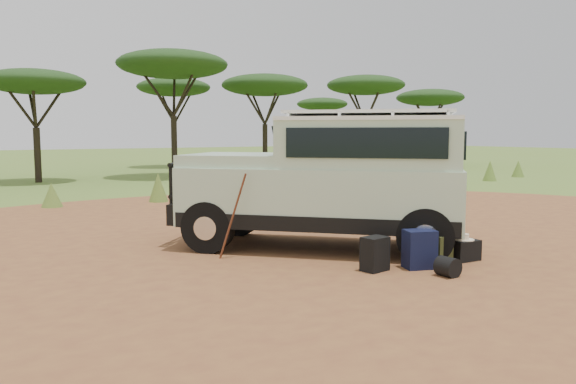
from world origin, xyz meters
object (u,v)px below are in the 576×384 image
hard_case (463,250)px  backpack_black (375,254)px  duffel_navy (434,244)px  walking_staff (233,216)px  safari_vehicle (330,183)px  backpack_olive (440,250)px  backpack_navy (420,249)px

hard_case → backpack_black: bearing=175.0°
duffel_navy → walking_staff: bearing=135.1°
safari_vehicle → backpack_olive: 2.33m
backpack_olive → backpack_navy: bearing=175.1°
backpack_black → backpack_navy: 0.74m
backpack_navy → duffel_navy: (0.80, 0.44, -0.07)m
backpack_black → hard_case: size_ratio=1.08×
duffel_navy → hard_case: duffel_navy is taller
walking_staff → backpack_olive: walking_staff is taller
duffel_navy → hard_case: size_ratio=0.95×
safari_vehicle → backpack_black: safari_vehicle is taller
walking_staff → duffel_navy: bearing=-93.9°
backpack_black → backpack_navy: bearing=-28.2°
backpack_black → duffel_navy: backpack_black is taller
walking_staff → hard_case: size_ratio=3.05×
duffel_navy → backpack_navy: bearing=-165.3°
walking_staff → backpack_black: bearing=-116.6°
safari_vehicle → walking_staff: safari_vehicle is taller
backpack_navy → hard_case: bearing=19.7°
walking_staff → backpack_black: walking_staff is taller
backpack_black → hard_case: (1.71, -0.24, -0.09)m
safari_vehicle → backpack_olive: (0.71, -2.01, -0.96)m
safari_vehicle → duffel_navy: size_ratio=10.77×
backpack_black → hard_case: backpack_black is taller
safari_vehicle → backpack_navy: 2.21m
safari_vehicle → backpack_navy: (0.24, -2.01, -0.90)m
walking_staff → hard_case: walking_staff is taller
walking_staff → duffel_navy: (2.94, -1.74, -0.49)m
backpack_black → walking_staff: bearing=117.9°
safari_vehicle → duffel_navy: 2.12m
safari_vehicle → hard_case: bearing=-12.1°
backpack_black → duffel_navy: size_ratio=1.14×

